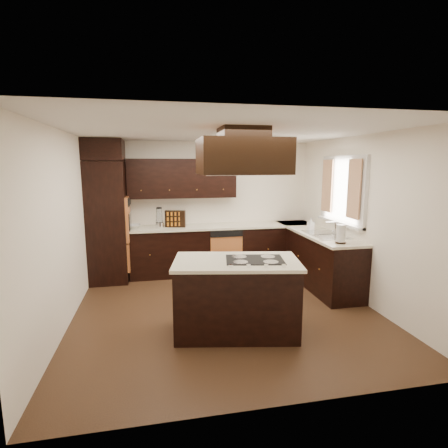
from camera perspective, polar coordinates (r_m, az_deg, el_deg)
The scene contains 30 objects.
floor at distance 5.19m, azimuth 0.23°, elevation -13.88°, with size 4.20×4.20×0.02m, color brown.
ceiling at distance 4.78m, azimuth 0.25°, elevation 15.01°, with size 4.20×4.20×0.02m, color silver.
wall_back at distance 6.89m, azimuth -3.29°, elevation 2.86°, with size 4.20×0.02×2.50m, color white.
wall_front at distance 2.85m, azimuth 8.85°, elevation -7.09°, with size 4.20×0.02×2.50m, color white.
wall_left at distance 4.87m, azimuth -24.87°, elevation -0.86°, with size 0.02×4.20×2.50m, color white.
wall_right at distance 5.64m, azimuth 21.74°, elevation 0.67°, with size 0.02×4.20×2.50m, color white.
oven_column at distance 6.50m, azimuth -18.44°, elevation 0.28°, with size 0.65×0.75×2.12m, color black.
wall_oven_face at distance 6.46m, azimuth -15.39°, elevation 0.91°, with size 0.05×0.62×0.78m, color orange.
base_cabinets_back at distance 6.74m, azimuth -2.56°, elevation -4.29°, with size 2.93×0.60×0.88m, color black.
base_cabinets_right at distance 6.42m, azimuth 14.57°, elevation -5.31°, with size 0.60×2.40×0.88m, color black.
countertop_back at distance 6.63m, azimuth -2.57°, elevation -0.46°, with size 2.93×0.63×0.04m, color #EAE3C5.
countertop_right at distance 6.31m, azimuth 14.63°, elevation -1.28°, with size 0.63×2.40×0.04m, color #EAE3C5.
upper_cabinets at distance 6.62m, azimuth -6.83°, elevation 7.40°, with size 2.00×0.34×0.72m, color black.
dishwasher_front at distance 6.52m, azimuth 0.40°, elevation -5.16°, with size 0.60×0.05×0.72m, color orange.
window_frame at distance 6.04m, azimuth 18.82°, elevation 5.22°, with size 0.06×1.32×1.12m, color silver.
window_pane at distance 6.06m, azimuth 19.05°, elevation 5.22°, with size 0.00×1.20×1.00m, color white.
curtain_left at distance 5.65m, azimuth 20.45°, elevation 5.36°, with size 0.02×0.34×0.90m, color beige.
curtain_right at distance 6.38m, azimuth 16.49°, elevation 6.00°, with size 0.02×0.34×0.90m, color beige.
sink_rim at distance 6.01m, azimuth 16.22°, elevation -1.67°, with size 0.52×0.84×0.01m, color silver.
island at distance 4.41m, azimuth 2.00°, elevation -11.94°, with size 1.46×0.80×0.88m, color black.
island_top at distance 4.26m, azimuth 2.04°, elevation -6.19°, with size 1.52×0.85×0.04m, color #EAE3C5.
cooktop at distance 4.27m, azimuth 5.02°, elevation -5.82°, with size 0.69×0.46×0.01m, color black.
range_hood at distance 4.25m, azimuth 3.11°, elevation 10.94°, with size 1.05×0.72×0.42m, color black.
hood_duct at distance 4.26m, azimuth 3.14°, elevation 14.64°, with size 0.55×0.50×0.13m, color black.
blender_base at distance 6.48m, azimuth -10.48°, elevation -0.21°, with size 0.15×0.15×0.10m, color silver.
blender_pitcher at distance 6.46m, azimuth -10.53°, elevation 1.36°, with size 0.13×0.13×0.26m, color silver.
spice_rack at distance 6.52m, azimuth -7.96°, elevation 0.85°, with size 0.37×0.09×0.31m, color black.
mixing_bowl at distance 6.56m, azimuth -14.64°, elevation -0.40°, with size 0.28×0.28×0.07m, color silver.
soap_bottle at distance 6.38m, azimuth 13.98°, elevation 0.01°, with size 0.10×0.10×0.21m, color silver.
paper_towel at distance 5.40m, azimuth 18.56°, elevation -1.56°, with size 0.13×0.13×0.28m, color silver.
Camera 1 is at (-0.96, -4.66, 2.07)m, focal length 28.00 mm.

